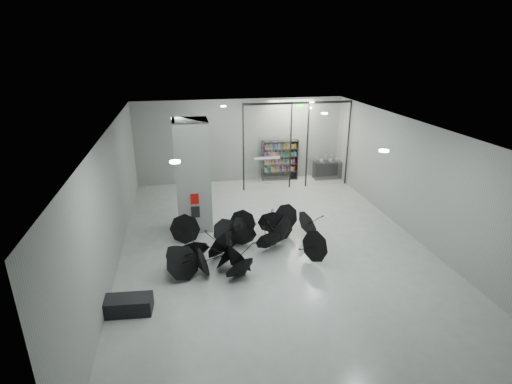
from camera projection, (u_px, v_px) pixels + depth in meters
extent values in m
plane|color=gray|center=(273.00, 245.00, 13.43)|extent=(14.00, 14.00, 0.00)
cube|color=slate|center=(275.00, 128.00, 12.02)|extent=(10.00, 14.00, 0.02)
cube|color=slate|center=(240.00, 141.00, 19.16)|extent=(10.00, 0.02, 4.00)
cube|color=slate|center=(377.00, 340.00, 6.29)|extent=(10.00, 0.02, 4.00)
cube|color=slate|center=(112.00, 201.00, 11.83)|extent=(0.02, 14.00, 4.00)
cube|color=slate|center=(415.00, 180.00, 13.62)|extent=(0.02, 14.00, 4.00)
cube|color=slate|center=(193.00, 176.00, 14.12)|extent=(1.20, 1.20, 4.00)
cube|color=#A50A07|center=(195.00, 199.00, 13.77)|extent=(0.28, 0.04, 0.38)
cube|color=black|center=(195.00, 212.00, 13.95)|extent=(0.30, 0.03, 0.42)
cube|color=#0CE533|center=(300.00, 107.00, 17.38)|extent=(0.30, 0.06, 0.15)
cube|color=silver|center=(267.00, 147.00, 17.96)|extent=(2.20, 0.02, 3.95)
cube|color=silver|center=(328.00, 144.00, 18.48)|extent=(2.00, 0.02, 3.95)
cube|color=black|center=(243.00, 148.00, 17.76)|extent=(0.06, 0.06, 4.00)
cube|color=black|center=(291.00, 146.00, 18.15)|extent=(0.06, 0.06, 4.00)
cube|color=black|center=(307.00, 145.00, 18.30)|extent=(0.06, 0.06, 4.00)
cube|color=black|center=(348.00, 143.00, 18.66)|extent=(0.06, 0.06, 4.00)
cube|color=black|center=(299.00, 103.00, 17.52)|extent=(5.00, 0.08, 0.10)
cube|color=black|center=(125.00, 305.00, 10.01)|extent=(1.37, 0.68, 0.43)
cube|color=black|center=(328.00, 170.00, 19.98)|extent=(1.47, 0.62, 0.88)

